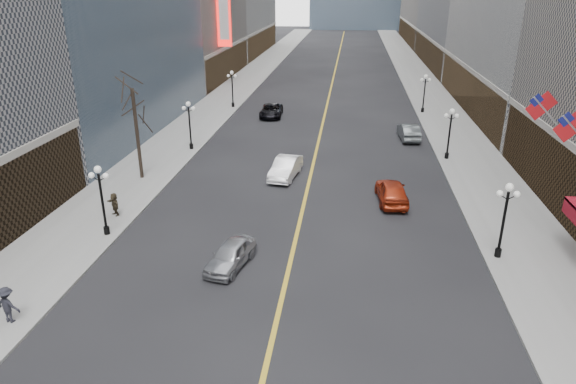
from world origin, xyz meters
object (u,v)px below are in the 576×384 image
(streetlamp_west_2, at_px, (189,120))
(car_nb_near, at_px, (230,255))
(car_nb_mid, at_px, (286,168))
(car_sb_far, at_px, (409,132))
(streetlamp_east_2, at_px, (450,128))
(streetlamp_east_3, at_px, (425,89))
(car_nb_far, at_px, (271,111))
(streetlamp_east_1, at_px, (505,213))
(streetlamp_west_3, at_px, (232,85))
(car_sb_mid, at_px, (392,191))
(streetlamp_west_1, at_px, (101,193))

(streetlamp_west_2, height_order, car_nb_near, streetlamp_west_2)
(car_nb_mid, height_order, car_sb_far, car_nb_mid)
(streetlamp_east_2, xyz_separation_m, streetlamp_east_3, (0.00, 18.00, 0.00))
(streetlamp_west_2, bearing_deg, streetlamp_east_3, 37.33)
(car_nb_far, bearing_deg, streetlamp_east_1, -63.05)
(car_sb_far, bearing_deg, streetlamp_west_3, -34.04)
(streetlamp_east_3, xyz_separation_m, car_nb_far, (-18.05, -4.02, -2.17))
(car_nb_near, height_order, car_sb_far, car_sb_far)
(streetlamp_east_1, distance_m, streetlamp_east_3, 36.00)
(streetlamp_west_3, xyz_separation_m, car_nb_near, (8.54, -38.69, -2.18))
(streetlamp_east_3, relative_size, car_nb_far, 0.86)
(streetlamp_east_3, xyz_separation_m, car_nb_near, (-15.06, -38.69, -2.18))
(car_nb_near, xyz_separation_m, car_nb_mid, (1.26, 14.53, 0.10))
(car_nb_far, height_order, car_sb_mid, car_sb_mid)
(car_sb_mid, bearing_deg, streetlamp_west_1, 18.29)
(car_nb_mid, relative_size, car_sb_far, 1.02)
(car_nb_far, relative_size, car_sb_mid, 1.07)
(streetlamp_west_1, distance_m, car_sb_mid, 19.71)
(streetlamp_west_2, relative_size, car_nb_far, 0.86)
(streetlamp_east_2, height_order, car_nb_mid, streetlamp_east_2)
(streetlamp_east_3, distance_m, streetlamp_west_1, 43.05)
(streetlamp_west_1, bearing_deg, streetlamp_west_2, 90.00)
(streetlamp_east_2, height_order, car_nb_near, streetlamp_east_2)
(car_nb_far, xyz_separation_m, car_sb_far, (15.25, -7.72, 0.06))
(streetlamp_east_2, distance_m, car_sb_mid, 11.91)
(car_sb_mid, height_order, car_sb_far, car_sb_mid)
(car_nb_far, bearing_deg, car_sb_mid, -65.30)
(streetlamp_west_1, height_order, streetlamp_west_2, same)
(streetlamp_west_1, bearing_deg, streetlamp_east_1, 0.00)
(car_nb_mid, height_order, car_nb_far, car_nb_mid)
(streetlamp_west_3, distance_m, car_nb_near, 39.68)
(streetlamp_east_2, distance_m, car_nb_mid, 15.26)
(streetlamp_east_2, relative_size, streetlamp_west_1, 1.00)
(car_nb_near, xyz_separation_m, car_sb_far, (12.26, 26.95, 0.08))
(streetlamp_west_2, xyz_separation_m, car_nb_far, (5.55, 13.98, -2.17))
(streetlamp_west_1, bearing_deg, car_sb_far, 49.39)
(car_nb_near, relative_size, car_sb_far, 0.87)
(streetlamp_east_2, relative_size, car_nb_far, 0.86)
(car_sb_mid, relative_size, car_sb_far, 1.02)
(streetlamp_west_1, height_order, car_nb_far, streetlamp_west_1)
(car_nb_near, bearing_deg, streetlamp_east_1, 23.24)
(streetlamp_east_1, bearing_deg, streetlamp_west_3, 123.25)
(streetlamp_west_2, xyz_separation_m, streetlamp_west_3, (0.00, 18.00, 0.00))
(car_nb_mid, bearing_deg, car_sb_mid, -18.52)
(streetlamp_east_1, bearing_deg, streetlamp_east_3, 90.00)
(streetlamp_west_1, bearing_deg, streetlamp_east_3, 56.75)
(streetlamp_west_3, height_order, car_nb_mid, streetlamp_west_3)
(streetlamp_west_2, xyz_separation_m, car_nb_near, (8.54, -20.69, -2.18))
(streetlamp_east_1, xyz_separation_m, streetlamp_east_3, (0.00, 36.00, 0.00))
(streetlamp_east_2, xyz_separation_m, car_nb_mid, (-13.80, -6.16, -2.09))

